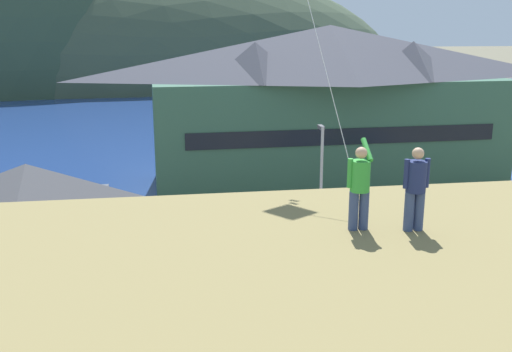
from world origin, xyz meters
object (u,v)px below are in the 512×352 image
object	(u,v)px
moored_boat_wharfside	(200,146)
parked_car_front_row_end	(501,242)
person_companion	(416,186)
moored_boat_inner_slip	(196,140)
storage_shed_near_lot	(31,218)
moored_boat_outer_mooring	(270,139)
harbor_lodge	(328,102)
parked_car_front_row_silver	(166,250)
parked_car_front_row_red	(108,309)
person_kite_flyer	(360,185)
parked_car_back_row_left	(373,243)
parking_light_pole	(321,172)
parked_car_mid_row_near	(273,306)
wharf_dock	(237,150)

from	to	relation	value
moored_boat_wharfside	parked_car_front_row_end	size ratio (longest dim) A/B	1.62
person_companion	moored_boat_inner_slip	bearing A→B (deg)	92.79
storage_shed_near_lot	person_companion	size ratio (longest dim) A/B	4.36
storage_shed_near_lot	moored_boat_outer_mooring	world-z (taller)	storage_shed_near_lot
moored_boat_outer_mooring	person_companion	distance (m)	45.43
harbor_lodge	person_companion	xyz separation A→B (m)	(-6.76, -30.26, 2.21)
parked_car_front_row_silver	moored_boat_outer_mooring	bearing A→B (deg)	70.37
moored_boat_outer_mooring	parked_car_front_row_red	size ratio (longest dim) A/B	1.91
parked_car_front_row_red	person_kite_flyer	size ratio (longest dim) A/B	2.32
moored_boat_outer_mooring	parked_car_front_row_red	world-z (taller)	moored_boat_outer_mooring
parked_car_back_row_left	parking_light_pole	distance (m)	5.10
parked_car_front_row_silver	parking_light_pole	bearing A→B (deg)	21.92
moored_boat_wharfside	moored_boat_inner_slip	world-z (taller)	same
storage_shed_near_lot	parked_car_mid_row_near	xyz separation A→B (m)	(10.14, -6.92, -1.74)
storage_shed_near_lot	parked_car_front_row_red	xyz separation A→B (m)	(3.93, -6.28, -1.74)
moored_boat_outer_mooring	parking_light_pole	bearing A→B (deg)	-93.99
parked_car_front_row_silver	harbor_lodge	bearing A→B (deg)	50.57
parked_car_back_row_left	person_kite_flyer	size ratio (longest dim) A/B	2.29
parked_car_mid_row_near	person_companion	world-z (taller)	person_companion
harbor_lodge	parked_car_front_row_silver	xyz separation A→B (m)	(-11.98, -14.57, -5.01)
storage_shed_near_lot	parked_car_front_row_red	bearing A→B (deg)	-57.98
parked_car_front_row_silver	person_companion	distance (m)	18.04
parked_car_back_row_left	parked_car_front_row_end	xyz separation A→B (m)	(6.36, -0.85, 0.00)
moored_boat_inner_slip	parked_car_front_row_red	size ratio (longest dim) A/B	1.84
harbor_lodge	parking_light_pole	bearing A→B (deg)	-107.30
wharf_dock	moored_boat_inner_slip	world-z (taller)	moored_boat_inner_slip
moored_boat_wharfside	parked_car_front_row_silver	xyz separation A→B (m)	(-3.21, -26.21, 0.34)
storage_shed_near_lot	moored_boat_inner_slip	bearing A→B (deg)	72.39
harbor_lodge	person_kite_flyer	distance (m)	31.12
harbor_lodge	parked_car_mid_row_near	bearing A→B (deg)	-110.74
parked_car_front_row_silver	parked_car_front_row_end	distance (m)	16.54
moored_boat_wharfside	parked_car_mid_row_near	xyz separation A→B (m)	(0.82, -32.66, 0.34)
parked_car_front_row_end	person_kite_flyer	distance (m)	20.01
moored_boat_wharfside	moored_boat_inner_slip	xyz separation A→B (m)	(-0.18, 3.07, 0.00)
moored_boat_inner_slip	parking_light_pole	distance (m)	26.61
wharf_dock	moored_boat_wharfside	bearing A→B (deg)	174.47
harbor_lodge	person_companion	distance (m)	31.08
moored_boat_inner_slip	parked_car_front_row_silver	distance (m)	29.45
wharf_dock	parked_car_mid_row_near	distance (m)	32.44
parked_car_front_row_silver	parked_car_mid_row_near	bearing A→B (deg)	-58.04
harbor_lodge	person_companion	size ratio (longest dim) A/B	15.48
storage_shed_near_lot	parked_car_front_row_silver	world-z (taller)	storage_shed_near_lot
parked_car_back_row_left	parked_car_front_row_silver	xyz separation A→B (m)	(-10.12, 0.64, 0.00)
storage_shed_near_lot	person_companion	distance (m)	20.49
harbor_lodge	wharf_dock	bearing A→B (deg)	115.33
parked_car_front_row_silver	person_kite_flyer	xyz separation A→B (m)	(4.11, -15.46, 7.24)
parked_car_mid_row_near	parked_car_front_row_silver	world-z (taller)	same
wharf_dock	storage_shed_near_lot	bearing A→B (deg)	-116.64
parked_car_back_row_left	person_kite_flyer	xyz separation A→B (m)	(-6.01, -14.82, 7.24)
moored_boat_outer_mooring	parking_light_pole	size ratio (longest dim) A/B	1.34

